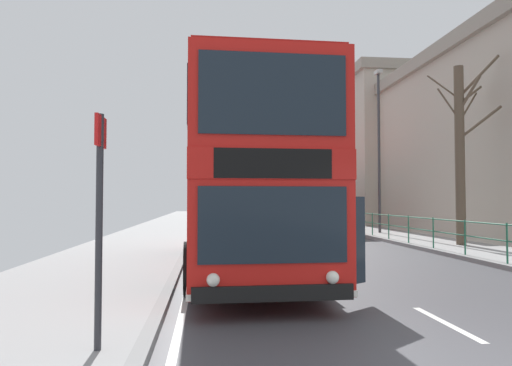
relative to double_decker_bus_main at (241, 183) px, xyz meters
The scene contains 8 objects.
double_decker_bus_main is the anchor object (origin of this frame).
background_bus_far_lane 17.80m from the double_decker_bus_main, 71.44° to the left, with size 2.72×10.44×3.05m.
pedestrian_railing_far_kerb 8.78m from the double_decker_bus_main, 34.57° to the left, with size 0.05×26.68×1.09m.
bus_stop_sign_near 6.80m from the double_decker_bus_main, 108.02° to the right, with size 0.08×0.44×2.69m.
street_lamp_far_side 14.65m from the double_decker_bus_main, 55.30° to the left, with size 0.28×0.60×8.66m.
bare_tree_far_00 10.28m from the double_decker_bus_main, 29.36° to the left, with size 2.42×1.50×7.30m.
background_building_01 39.48m from the double_decker_bus_main, 65.81° to the left, with size 9.12×17.54×9.18m.
background_building_02 28.29m from the double_decker_bus_main, 55.15° to the left, with size 13.75×11.25×11.32m.
Camera 1 is at (-3.55, -4.07, 1.83)m, focal length 32.59 mm.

